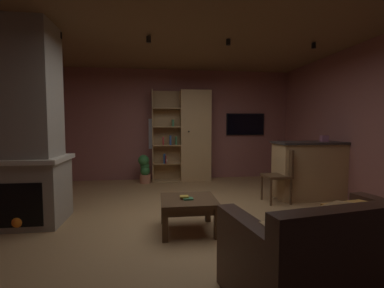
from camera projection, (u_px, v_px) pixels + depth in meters
name	position (u px, v px, depth m)	size (l,w,h in m)	color
floor	(196.00, 221.00, 3.81)	(5.61, 6.01, 0.02)	#A37A4C
wall_back	(178.00, 125.00, 6.72)	(5.73, 0.06, 2.69)	#8E544C
wall_right	(381.00, 125.00, 4.09)	(0.06, 6.01, 2.69)	#8E544C
ceiling	(196.00, 24.00, 3.62)	(5.61, 6.01, 0.02)	brown
window_pane_back	(163.00, 134.00, 6.65)	(0.68, 0.01, 0.74)	white
stone_fireplace	(27.00, 134.00, 3.62)	(0.96, 0.84, 2.69)	gray
bookshelf_cabinet	(191.00, 136.00, 6.51)	(1.39, 0.41, 2.16)	tan
kitchen_bar_counter	(316.00, 170.00, 4.96)	(1.52, 0.62, 1.04)	tan
tissue_box	(324.00, 139.00, 4.93)	(0.12, 0.12, 0.11)	#995972
leather_couch	(334.00, 261.00, 2.05)	(1.68, 1.11, 0.84)	#382116
coffee_table	(188.00, 205.00, 3.41)	(0.69, 0.67, 0.41)	#4C331E
table_book_0	(188.00, 199.00, 3.36)	(0.12, 0.10, 0.02)	#387247
table_book_1	(184.00, 197.00, 3.39)	(0.10, 0.08, 0.02)	gold
dining_chair	(281.00, 172.00, 4.68)	(0.44, 0.44, 0.92)	#4C331E
potted_floor_plant	(145.00, 168.00, 6.22)	(0.28, 0.27, 0.66)	#B77051
wall_mounted_tv	(245.00, 124.00, 6.88)	(0.98, 0.06, 0.55)	black
track_light_spot_0	(59.00, 36.00, 3.86)	(0.07, 0.07, 0.09)	black
track_light_spot_1	(149.00, 40.00, 4.04)	(0.07, 0.07, 0.09)	black
track_light_spot_2	(228.00, 42.00, 4.17)	(0.07, 0.07, 0.09)	black
track_light_spot_3	(314.00, 46.00, 4.35)	(0.07, 0.07, 0.09)	black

